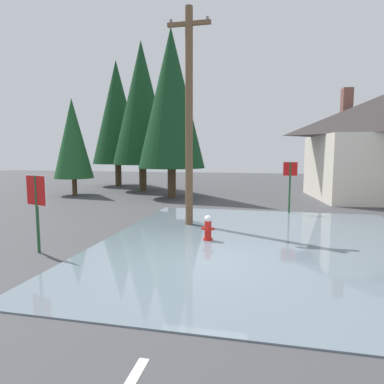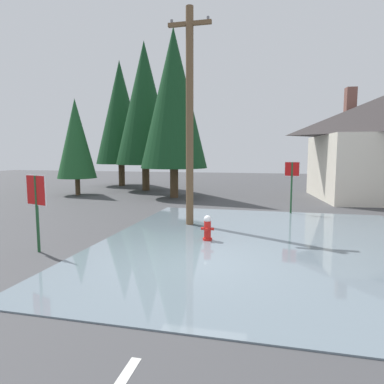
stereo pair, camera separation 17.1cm
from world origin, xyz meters
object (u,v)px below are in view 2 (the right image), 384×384
at_px(pine_tree_short_left, 145,104).
at_px(pine_tree_far_center, 174,99).
at_px(stop_sign_near, 36,197).
at_px(utility_pole, 190,115).
at_px(stop_sign_far, 292,177).
at_px(fire_hydrant, 207,228).
at_px(pine_tree_tall_left, 120,113).
at_px(pine_tree_mid_left, 76,139).

height_order(pine_tree_short_left, pine_tree_far_center, pine_tree_short_left).
xyz_separation_m(stop_sign_near, utility_pole, (3.24, 4.44, 2.62)).
distance_m(stop_sign_near, stop_sign_far, 10.60).
bearing_deg(fire_hydrant, pine_tree_far_center, 111.91).
distance_m(stop_sign_near, pine_tree_far_center, 13.00).
relative_size(stop_sign_far, pine_tree_far_center, 0.23).
xyz_separation_m(stop_sign_near, fire_hydrant, (4.34, 2.24, -1.14)).
xyz_separation_m(stop_sign_near, pine_tree_tall_left, (-6.24, 18.72, 4.57)).
height_order(stop_sign_near, pine_tree_far_center, pine_tree_far_center).
distance_m(stop_sign_far, pine_tree_short_left, 13.54).
xyz_separation_m(fire_hydrant, pine_tree_far_center, (-4.01, 9.96, 5.62)).
distance_m(stop_sign_near, pine_tree_short_left, 16.64).
relative_size(stop_sign_near, utility_pole, 0.27).
xyz_separation_m(pine_tree_tall_left, pine_tree_mid_left, (0.04, -6.81, -2.43)).
bearing_deg(utility_pole, fire_hydrant, -63.29).
bearing_deg(pine_tree_far_center, pine_tree_mid_left, -177.41).
distance_m(pine_tree_tall_left, pine_tree_far_center, 9.26).
relative_size(stop_sign_far, pine_tree_short_left, 0.22).
bearing_deg(pine_tree_mid_left, utility_pole, -38.34).
bearing_deg(pine_tree_tall_left, fire_hydrant, -57.30).
xyz_separation_m(stop_sign_near, pine_tree_mid_left, (-6.20, 11.90, 2.14)).
bearing_deg(pine_tree_short_left, stop_sign_far, -38.07).
relative_size(stop_sign_near, fire_hydrant, 2.64).
distance_m(utility_pole, stop_sign_far, 5.74).
bearing_deg(pine_tree_mid_left, stop_sign_near, -62.48).
bearing_deg(stop_sign_far, fire_hydrant, -116.41).
relative_size(utility_pole, pine_tree_tall_left, 0.77).
relative_size(utility_pole, pine_tree_far_center, 0.78).
relative_size(stop_sign_near, stop_sign_far, 0.91).
height_order(fire_hydrant, stop_sign_far, stop_sign_far).
distance_m(pine_tree_tall_left, pine_tree_short_left, 4.54).
bearing_deg(pine_tree_tall_left, utility_pole, -56.43).
bearing_deg(stop_sign_near, stop_sign_far, 47.73).
distance_m(fire_hydrant, pine_tree_mid_left, 14.67).
xyz_separation_m(stop_sign_far, pine_tree_tall_left, (-13.36, 10.88, 4.45)).
bearing_deg(pine_tree_short_left, pine_tree_mid_left, -131.36).
xyz_separation_m(stop_sign_far, pine_tree_mid_left, (-13.33, 4.06, 2.02)).
height_order(utility_pole, pine_tree_short_left, pine_tree_short_left).
height_order(fire_hydrant, pine_tree_mid_left, pine_tree_mid_left).
bearing_deg(stop_sign_near, pine_tree_short_left, 100.40).
bearing_deg(fire_hydrant, pine_tree_short_left, 118.26).
xyz_separation_m(fire_hydrant, pine_tree_mid_left, (-10.54, 9.67, 3.28)).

